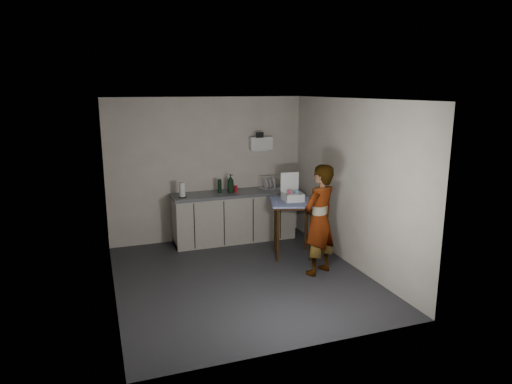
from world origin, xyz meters
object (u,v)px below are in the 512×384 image
object	(u,v)px
kitchen_counter	(234,218)
bakery_box	(292,194)
paper_towel	(182,190)
side_table	(293,208)
standing_man	(319,220)
soda_can	(236,189)
dark_bottle	(220,186)
soap_bottle	(231,183)
dish_rack	(269,186)

from	to	relation	value
kitchen_counter	bakery_box	distance (m)	1.37
bakery_box	paper_towel	bearing A→B (deg)	155.21
kitchen_counter	bakery_box	bearing A→B (deg)	-54.70
side_table	bakery_box	xyz separation A→B (m)	(0.02, 0.07, 0.22)
standing_man	soda_can	bearing A→B (deg)	-95.61
soda_can	dark_bottle	bearing A→B (deg)	174.99
kitchen_counter	side_table	size ratio (longest dim) A/B	2.40
kitchen_counter	dark_bottle	bearing A→B (deg)	174.91
bakery_box	dark_bottle	bearing A→B (deg)	137.37
soap_bottle	bakery_box	world-z (taller)	bakery_box
kitchen_counter	dish_rack	xyz separation A→B (m)	(0.71, 0.04, 0.54)
standing_man	soda_can	size ratio (longest dim) A/B	13.97
kitchen_counter	paper_towel	size ratio (longest dim) A/B	8.58
side_table	dark_bottle	distance (m)	1.46
soap_bottle	paper_towel	distance (m)	0.90
kitchen_counter	soda_can	bearing A→B (deg)	-4.46
side_table	paper_towel	size ratio (longest dim) A/B	3.57
paper_towel	soap_bottle	bearing A→B (deg)	5.91
standing_man	soda_can	distance (m)	2.03
bakery_box	dish_rack	bearing A→B (deg)	93.99
bakery_box	kitchen_counter	bearing A→B (deg)	129.38
paper_towel	dish_rack	distance (m)	1.66
soap_bottle	paper_towel	bearing A→B (deg)	-174.09
soda_can	paper_towel	xyz separation A→B (m)	(-0.98, -0.08, 0.06)
kitchen_counter	soap_bottle	bearing A→B (deg)	174.82
standing_man	bakery_box	xyz separation A→B (m)	(-0.04, 0.90, 0.19)
standing_man	soap_bottle	distance (m)	2.08
dish_rack	soap_bottle	bearing A→B (deg)	-177.26
dark_bottle	dish_rack	world-z (taller)	dark_bottle
bakery_box	soap_bottle	bearing A→B (deg)	131.35
soap_bottle	soda_can	size ratio (longest dim) A/B	2.75
standing_man	paper_towel	size ratio (longest dim) A/B	6.41
side_table	bakery_box	size ratio (longest dim) A/B	2.11
side_table	dish_rack	size ratio (longest dim) A/B	2.66
soda_can	bakery_box	distance (m)	1.20
kitchen_counter	side_table	world-z (taller)	side_table
soda_can	paper_towel	bearing A→B (deg)	-175.11
side_table	soap_bottle	xyz separation A→B (m)	(-0.75, 1.07, 0.26)
soda_can	paper_towel	world-z (taller)	paper_towel
kitchen_counter	side_table	distance (m)	1.33
bakery_box	standing_man	bearing A→B (deg)	-83.36
dark_bottle	side_table	bearing A→B (deg)	-49.07
side_table	soap_bottle	bearing A→B (deg)	142.26
standing_man	soap_bottle	xyz separation A→B (m)	(-0.81, 1.91, 0.24)
paper_towel	bakery_box	xyz separation A→B (m)	(1.66, -0.91, -0.00)
standing_man	dark_bottle	distance (m)	2.18
kitchen_counter	dark_bottle	distance (m)	0.66
soda_can	dark_bottle	xyz separation A→B (m)	(-0.29, 0.03, 0.06)
side_table	soda_can	xyz separation A→B (m)	(-0.65, 1.07, 0.16)
standing_man	paper_towel	bearing A→B (deg)	-73.07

